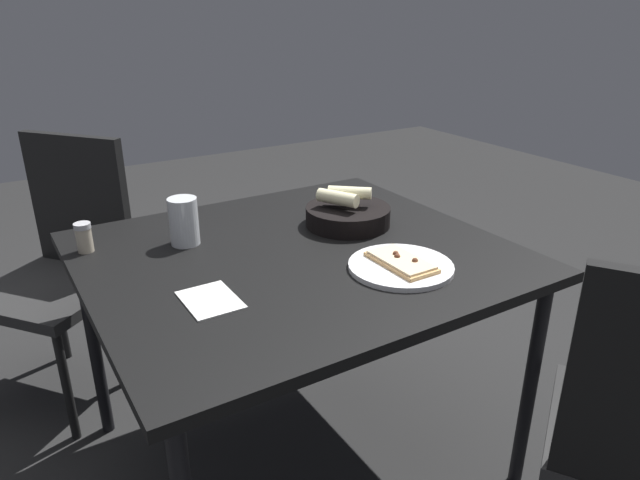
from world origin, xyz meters
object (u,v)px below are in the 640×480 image
at_px(dining_table, 297,269).
at_px(pepper_shaker, 84,239).
at_px(beer_glass, 184,224).
at_px(pizza_plate, 401,265).
at_px(chair_near, 65,255).
at_px(bread_basket, 348,214).

distance_m(dining_table, pepper_shaker, 0.60).
bearing_deg(beer_glass, pepper_shaker, -109.84).
bearing_deg(dining_table, pizza_plate, 35.26).
bearing_deg(pizza_plate, chair_near, -146.40).
distance_m(bread_basket, beer_glass, 0.50).
relative_size(dining_table, beer_glass, 8.26).
distance_m(bread_basket, pepper_shaker, 0.78).
xyz_separation_m(bread_basket, beer_glass, (-0.12, -0.49, 0.03)).
distance_m(pepper_shaker, chair_near, 0.54).
bearing_deg(dining_table, beer_glass, -130.98).
bearing_deg(pepper_shaker, beer_glass, 70.16).
relative_size(bread_basket, chair_near, 0.28).
distance_m(pizza_plate, beer_glass, 0.63).
bearing_deg(bread_basket, dining_table, -68.59).
relative_size(dining_table, pizza_plate, 4.13).
relative_size(pizza_plate, beer_glass, 2.00).
xyz_separation_m(dining_table, beer_glass, (-0.22, -0.25, 0.12)).
bearing_deg(bread_basket, chair_near, -132.82).
relative_size(beer_glass, chair_near, 0.14).
height_order(pizza_plate, beer_glass, beer_glass).
distance_m(dining_table, chair_near, 0.95).
bearing_deg(bread_basket, beer_glass, -104.09).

